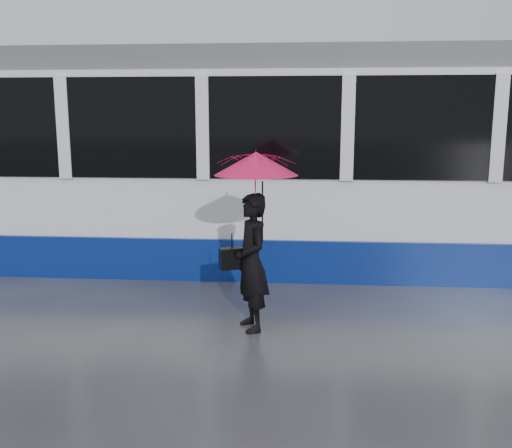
{
  "coord_description": "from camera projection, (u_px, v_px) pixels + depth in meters",
  "views": [
    {
      "loc": [
        1.45,
        -6.67,
        2.35
      ],
      "look_at": [
        0.9,
        -0.05,
        1.1
      ],
      "focal_mm": 40.0,
      "sensor_mm": 36.0,
      "label": 1
    }
  ],
  "objects": [
    {
      "name": "handbag",
      "position": [
        232.0,
        258.0,
        6.32
      ],
      "size": [
        0.3,
        0.22,
        0.42
      ],
      "rotation": [
        0.0,
        0.0,
        0.41
      ],
      "color": "black",
      "rests_on": "ground"
    },
    {
      "name": "ground",
      "position": [
        184.0,
        309.0,
        7.09
      ],
      "size": [
        90.0,
        90.0,
        0.0
      ],
      "primitive_type": "plane",
      "color": "#2A2A2F",
      "rests_on": "ground"
    },
    {
      "name": "umbrella",
      "position": [
        256.0,
        180.0,
        6.12
      ],
      "size": [
        1.19,
        1.19,
        1.04
      ],
      "rotation": [
        0.0,
        0.0,
        0.41
      ],
      "color": "#EB1383",
      "rests_on": "ground"
    },
    {
      "name": "woman",
      "position": [
        252.0,
        262.0,
        6.29
      ],
      "size": [
        0.56,
        0.66,
        1.54
      ],
      "primitive_type": "imported",
      "rotation": [
        0.0,
        0.0,
        -1.16
      ],
      "color": "black",
      "rests_on": "ground"
    },
    {
      "name": "rails",
      "position": [
        215.0,
        259.0,
        9.53
      ],
      "size": [
        34.0,
        1.51,
        0.02
      ],
      "color": "#3F3D38",
      "rests_on": "ground"
    },
    {
      "name": "tram",
      "position": [
        373.0,
        163.0,
        9.03
      ],
      "size": [
        26.0,
        2.56,
        3.35
      ],
      "color": "white",
      "rests_on": "ground"
    }
  ]
}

